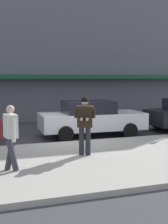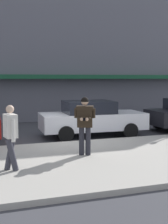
% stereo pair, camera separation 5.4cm
% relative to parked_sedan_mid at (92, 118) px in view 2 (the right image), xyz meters
% --- Properties ---
extents(ground_plane, '(80.00, 80.00, 0.00)m').
position_rel_parked_sedan_mid_xyz_m(ground_plane, '(-1.39, -1.19, -0.79)').
color(ground_plane, '#3D3D42').
extents(sidewalk, '(32.00, 5.30, 0.14)m').
position_rel_parked_sedan_mid_xyz_m(sidewalk, '(-0.39, -4.04, -0.72)').
color(sidewalk, '#A8A399').
rests_on(sidewalk, ground).
extents(curb_paint_line, '(28.00, 0.12, 0.01)m').
position_rel_parked_sedan_mid_xyz_m(curb_paint_line, '(-0.39, -1.14, -0.79)').
color(curb_paint_line, silver).
rests_on(curb_paint_line, ground).
extents(storefront_facade, '(28.00, 4.70, 10.81)m').
position_rel_parked_sedan_mid_xyz_m(storefront_facade, '(-0.39, 7.30, 4.60)').
color(storefront_facade, slate).
rests_on(storefront_facade, ground).
extents(parked_sedan_mid, '(4.57, 2.07, 1.54)m').
position_rel_parked_sedan_mid_xyz_m(parked_sedan_mid, '(0.00, 0.00, 0.00)').
color(parked_sedan_mid, silver).
rests_on(parked_sedan_mid, ground).
extents(man_texting_on_phone, '(0.61, 0.65, 1.81)m').
position_rel_parked_sedan_mid_xyz_m(man_texting_on_phone, '(-1.56, -3.61, 0.46)').
color(man_texting_on_phone, '#23232B').
rests_on(man_texting_on_phone, sidewalk).
extents(pedestrian_in_light_coat, '(0.38, 0.59, 1.70)m').
position_rel_parked_sedan_mid_xyz_m(pedestrian_in_light_coat, '(-3.88, -4.51, 0.32)').
color(pedestrian_in_light_coat, '#33333D').
rests_on(pedestrian_in_light_coat, sidewalk).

